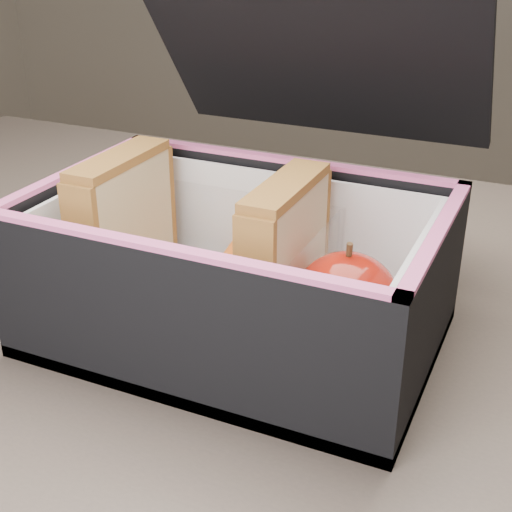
{
  "coord_description": "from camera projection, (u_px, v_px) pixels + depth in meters",
  "views": [
    {
      "loc": [
        0.22,
        -0.44,
        1.04
      ],
      "look_at": [
        0.03,
        -0.02,
        0.81
      ],
      "focal_mm": 50.0,
      "sensor_mm": 36.0,
      "label": 1
    }
  ],
  "objects": [
    {
      "name": "plastic_tub",
      "position": [
        201.0,
        265.0,
        0.54
      ],
      "size": [
        0.18,
        0.13,
        0.07
      ],
      "primitive_type": null,
      "color": "white",
      "rests_on": "lunch_bag"
    },
    {
      "name": "carrot_sticks",
      "position": [
        212.0,
        281.0,
        0.55
      ],
      "size": [
        0.05,
        0.15,
        0.03
      ],
      "color": "orange",
      "rests_on": "plastic_tub"
    },
    {
      "name": "red_apple",
      "position": [
        346.0,
        300.0,
        0.48
      ],
      "size": [
        0.09,
        0.09,
        0.08
      ],
      "rotation": [
        0.0,
        0.0,
        0.35
      ],
      "color": "maroon",
      "rests_on": "paper_napkin"
    },
    {
      "name": "lunch_bag",
      "position": [
        241.0,
        259.0,
        0.52
      ],
      "size": [
        0.29,
        0.3,
        0.26
      ],
      "color": "black",
      "rests_on": "kitchen_table"
    },
    {
      "name": "paper_napkin",
      "position": [
        348.0,
        345.0,
        0.5
      ],
      "size": [
        0.09,
        0.1,
        0.01
      ],
      "primitive_type": "cube",
      "rotation": [
        0.0,
        0.0,
        0.12
      ],
      "color": "white",
      "rests_on": "lunch_bag"
    },
    {
      "name": "kitchen_table",
      "position": [
        239.0,
        404.0,
        0.61
      ],
      "size": [
        1.2,
        0.8,
        0.75
      ],
      "color": "brown",
      "rests_on": "ground"
    },
    {
      "name": "sandwich_left",
      "position": [
        124.0,
        224.0,
        0.55
      ],
      "size": [
        0.03,
        0.1,
        0.11
      ],
      "color": "tan",
      "rests_on": "plastic_tub"
    },
    {
      "name": "sandwich_right",
      "position": [
        285.0,
        256.0,
        0.5
      ],
      "size": [
        0.03,
        0.1,
        0.11
      ],
      "color": "tan",
      "rests_on": "plastic_tub"
    }
  ]
}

